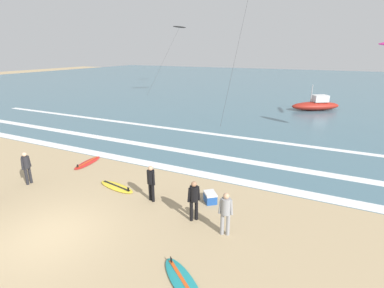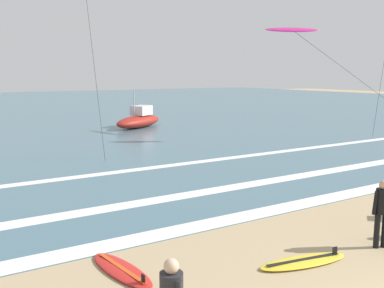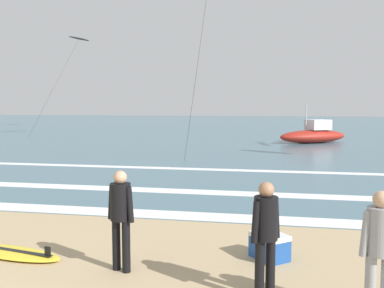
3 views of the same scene
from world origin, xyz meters
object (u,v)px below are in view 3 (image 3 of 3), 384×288
at_px(surfboard_right_spare, 10,252).
at_px(cooler_box, 269,246).
at_px(surfer_left_near, 266,229).
at_px(kite_black_high_left, 79,39).
at_px(surfer_foreground_main, 121,211).
at_px(surfer_background_far, 380,244).
at_px(offshore_boat, 314,135).

xyz_separation_m(surfboard_right_spare, cooler_box, (4.45, 0.67, 0.18)).
height_order(surfer_left_near, kite_black_high_left, kite_black_high_left).
relative_size(surfer_foreground_main, kite_black_high_left, 0.11).
xyz_separation_m(surfer_foreground_main, surfboard_right_spare, (-2.16, 0.30, -0.91)).
relative_size(surfer_left_near, surfer_foreground_main, 1.00).
relative_size(surfer_left_near, cooler_box, 2.11).
xyz_separation_m(kite_black_high_left, cooler_box, (21.22, -37.26, -9.61)).
bearing_deg(surfer_left_near, surfer_foreground_main, 166.39).
xyz_separation_m(surfer_background_far, cooler_box, (-1.31, 1.85, -0.74)).
bearing_deg(cooler_box, surfer_background_far, -54.80).
relative_size(offshore_boat, cooler_box, 6.98).
relative_size(surfboard_right_spare, offshore_boat, 0.41).
relative_size(surfer_foreground_main, cooler_box, 2.11).
bearing_deg(kite_black_high_left, offshore_boat, -30.91).
bearing_deg(surfer_foreground_main, surfer_left_near, -13.61).
distance_m(surfer_left_near, offshore_boat, 24.58).
bearing_deg(surfboard_right_spare, surfer_background_far, -11.64).
height_order(surfer_background_far, surfer_foreground_main, same).
bearing_deg(offshore_boat, surfboard_right_spare, -106.98).
relative_size(surfer_left_near, surfer_background_far, 1.00).
relative_size(surfer_foreground_main, surfboard_right_spare, 0.74).
bearing_deg(offshore_boat, surfer_foreground_main, -101.91).
bearing_deg(surfboard_right_spare, kite_black_high_left, 113.86).
height_order(surfer_left_near, surfer_foreground_main, same).
bearing_deg(surfboard_right_spare, offshore_boat, 73.02).
distance_m(surfboard_right_spare, kite_black_high_left, 42.61).
xyz_separation_m(surfer_foreground_main, cooler_box, (2.29, 0.97, -0.74)).
distance_m(surfer_foreground_main, cooler_box, 2.59).
distance_m(surfer_background_far, surfboard_right_spare, 5.95).
height_order(surfer_foreground_main, cooler_box, surfer_foreground_main).
bearing_deg(kite_black_high_left, surfer_foreground_main, -63.65).
bearing_deg(kite_black_high_left, surfer_left_near, -61.36).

